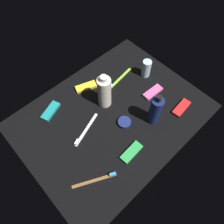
% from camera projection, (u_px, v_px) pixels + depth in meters
% --- Properties ---
extents(ground_plane, '(0.84, 0.64, 0.01)m').
position_uv_depth(ground_plane, '(112.00, 116.00, 1.01)').
color(ground_plane, black).
extents(lotion_bottle, '(0.05, 0.05, 0.18)m').
position_uv_depth(lotion_bottle, '(155.00, 110.00, 0.92)').
color(lotion_bottle, '#141E50').
rests_on(lotion_bottle, ground_plane).
extents(bodywash_bottle, '(0.06, 0.06, 0.19)m').
position_uv_depth(bodywash_bottle, '(104.00, 92.00, 0.96)').
color(bodywash_bottle, silver).
rests_on(bodywash_bottle, ground_plane).
extents(deodorant_stick, '(0.04, 0.04, 0.09)m').
position_uv_depth(deodorant_stick, '(146.00, 68.00, 1.09)').
color(deodorant_stick, silver).
rests_on(deodorant_stick, ground_plane).
extents(toothbrush_white, '(0.17, 0.07, 0.02)m').
position_uv_depth(toothbrush_white, '(85.00, 131.00, 0.95)').
color(toothbrush_white, white).
rests_on(toothbrush_white, ground_plane).
extents(toothbrush_lime, '(0.18, 0.04, 0.02)m').
position_uv_depth(toothbrush_lime, '(118.00, 80.00, 1.10)').
color(toothbrush_lime, '#8CD133').
rests_on(toothbrush_lime, ground_plane).
extents(toothbrush_brown, '(0.17, 0.09, 0.02)m').
position_uv_depth(toothbrush_brown, '(97.00, 179.00, 0.84)').
color(toothbrush_brown, brown).
rests_on(toothbrush_brown, ground_plane).
extents(snack_bar_pink, '(0.11, 0.04, 0.01)m').
position_uv_depth(snack_bar_pink, '(153.00, 92.00, 1.06)').
color(snack_bar_pink, '#E55999').
rests_on(snack_bar_pink, ground_plane).
extents(snack_bar_green, '(0.11, 0.05, 0.01)m').
position_uv_depth(snack_bar_green, '(131.00, 152.00, 0.90)').
color(snack_bar_green, green).
rests_on(snack_bar_green, ground_plane).
extents(snack_bar_teal, '(0.11, 0.07, 0.01)m').
position_uv_depth(snack_bar_teal, '(51.00, 111.00, 1.00)').
color(snack_bar_teal, teal).
rests_on(snack_bar_teal, ground_plane).
extents(snack_bar_yellow, '(0.11, 0.07, 0.01)m').
position_uv_depth(snack_bar_yellow, '(86.00, 87.00, 1.08)').
color(snack_bar_yellow, yellow).
rests_on(snack_bar_yellow, ground_plane).
extents(snack_bar_red, '(0.11, 0.05, 0.01)m').
position_uv_depth(snack_bar_red, '(181.00, 108.00, 1.01)').
color(snack_bar_red, red).
rests_on(snack_bar_red, ground_plane).
extents(cream_tin_left, '(0.06, 0.06, 0.02)m').
position_uv_depth(cream_tin_left, '(124.00, 122.00, 0.97)').
color(cream_tin_left, navy).
rests_on(cream_tin_left, ground_plane).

